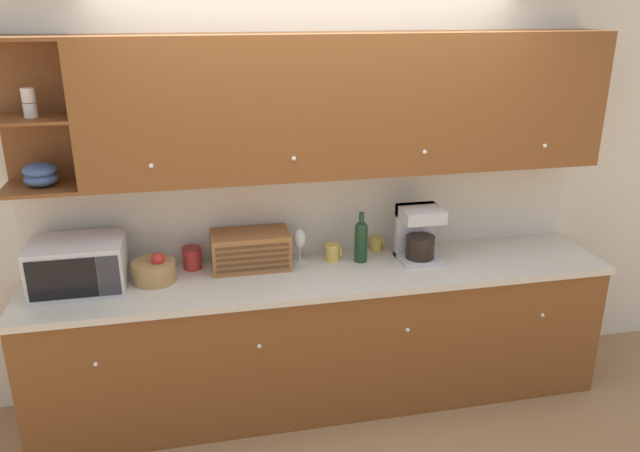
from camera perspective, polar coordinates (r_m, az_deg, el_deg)
ground_plane at (r=4.51m, az=-0.61°, el=-13.00°), size 24.00×24.00×0.00m
wall_back at (r=3.99m, az=-0.76°, el=3.11°), size 5.92×0.06×2.60m
counter_unit at (r=4.01m, az=0.29°, el=-10.00°), size 3.54×0.66×0.90m
backsplash_panel at (r=3.99m, az=-0.65°, el=1.42°), size 3.52×0.01×0.57m
upper_cabinets at (r=3.70m, az=2.47°, el=10.97°), size 3.52×0.36×0.81m
microwave at (r=3.79m, az=-21.22°, el=-3.35°), size 0.51×0.39×0.29m
fruit_basket at (r=3.78m, az=-14.93°, el=-3.97°), size 0.25×0.25×0.19m
storage_canister at (r=3.90m, az=-11.61°, el=-2.88°), size 0.12×0.12×0.14m
bread_box at (r=3.85m, az=-6.38°, el=-2.19°), size 0.47×0.27×0.23m
wine_glass at (r=3.88m, az=-1.89°, el=-1.26°), size 0.08×0.08×0.22m
mug_blue_second at (r=3.95m, az=1.18°, el=-2.40°), size 0.10×0.09×0.11m
wine_bottle at (r=3.91m, az=3.77°, el=-1.22°), size 0.08×0.08×0.32m
mug at (r=4.12m, az=5.18°, el=-1.63°), size 0.09×0.08×0.09m
coffee_maker at (r=3.96m, az=8.99°, el=-0.66°), size 0.25×0.24×0.35m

